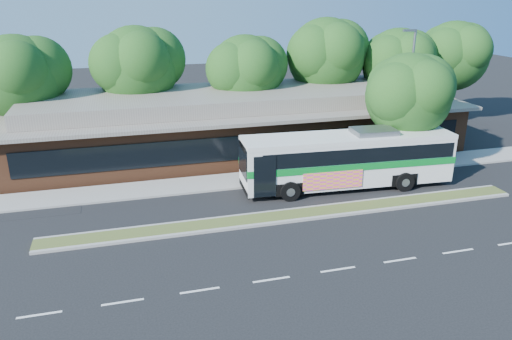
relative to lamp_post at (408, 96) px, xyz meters
The scene contains 13 objects.
ground 12.31m from the lamp_post, 147.90° to the right, with size 120.00×120.00×0.00m, color black.
median_strip 12.00m from the lamp_post, 150.55° to the right, with size 26.00×1.10×0.15m, color #3D4F21.
sidewalk 10.73m from the lamp_post, behind, with size 44.00×2.60×0.12m, color gray.
plaza_building 12.17m from the lamp_post, 143.84° to the left, with size 33.20×11.20×4.45m.
lamp_post is the anchor object (origin of this frame).
tree_bg_a 25.84m from the lamp_post, 159.27° to the left, with size 6.47×5.80×8.63m.
tree_bg_b 19.10m from the lamp_post, 147.83° to the left, with size 6.69×6.00×9.00m.
tree_bg_c 12.27m from the lamp_post, 131.77° to the left, with size 6.24×5.60×8.26m.
tree_bg_d 10.32m from the lamp_post, 96.28° to the left, with size 6.91×6.20×9.37m.
tree_bg_e 10.38m from the lamp_post, 62.02° to the left, with size 6.47×5.80×8.50m.
tree_bg_f 14.91m from the lamp_post, 43.02° to the left, with size 6.69×6.00×8.92m.
transit_bus 6.28m from the lamp_post, 156.03° to the right, with size 12.89×3.50×3.58m.
sidewalk_tree 0.64m from the lamp_post, 95.74° to the right, with size 5.96×5.35×7.74m.
Camera 1 is at (-8.38, -22.12, 11.33)m, focal length 35.00 mm.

